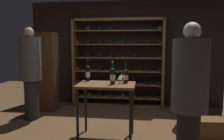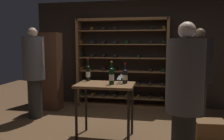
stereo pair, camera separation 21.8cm
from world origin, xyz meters
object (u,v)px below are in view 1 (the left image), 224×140
(wine_rack, at_px, (117,64))
(person_guest_blue_shirt, at_px, (195,71))
(tasting_table, at_px, (106,91))
(wine_glass_stemmed_left, at_px, (121,76))
(display_cabinet, at_px, (47,72))
(wine_bottle_gold_foil, at_px, (112,76))
(person_guest_khaki, at_px, (30,69))
(person_bystander_dark_jacket, at_px, (190,93))
(wine_crate, at_px, (209,128))
(wine_bottle_green_slim, at_px, (88,73))
(wine_bottle_amber_reserve, at_px, (126,76))
(wine_glass_stemmed_center, at_px, (120,78))

(wine_rack, xyz_separation_m, person_guest_blue_shirt, (1.68, -0.89, -0.05))
(tasting_table, distance_m, wine_glass_stemmed_left, 0.39)
(wine_rack, height_order, display_cabinet, wine_rack)
(wine_bottle_gold_foil, height_order, wine_glass_stemmed_left, wine_bottle_gold_foil)
(wine_rack, xyz_separation_m, person_guest_khaki, (-1.66, -1.25, -0.02))
(person_bystander_dark_jacket, distance_m, person_guest_khaki, 3.33)
(wine_crate, bearing_deg, display_cabinet, 160.47)
(wine_rack, distance_m, wine_bottle_gold_foil, 2.07)
(tasting_table, distance_m, person_guest_blue_shirt, 2.00)
(person_guest_blue_shirt, bearing_deg, wine_bottle_green_slim, -16.90)
(person_guest_blue_shirt, distance_m, display_cabinet, 3.29)
(wine_glass_stemmed_left, bearing_deg, wine_bottle_gold_foil, -116.51)
(display_cabinet, height_order, wine_bottle_green_slim, display_cabinet)
(tasting_table, bearing_deg, wine_bottle_amber_reserve, 19.52)
(person_guest_blue_shirt, height_order, wine_bottle_amber_reserve, person_guest_blue_shirt)
(person_bystander_dark_jacket, bearing_deg, wine_glass_stemmed_center, -31.74)
(wine_bottle_green_slim, bearing_deg, wine_bottle_gold_foil, -30.38)
(wine_bottle_amber_reserve, relative_size, wine_bottle_gold_foil, 0.90)
(tasting_table, xyz_separation_m, wine_bottle_green_slim, (-0.37, 0.24, 0.27))
(wine_bottle_green_slim, xyz_separation_m, wine_glass_stemmed_center, (0.59, -0.20, -0.04))
(display_cabinet, relative_size, wine_bottle_green_slim, 4.64)
(wine_crate, bearing_deg, person_guest_khaki, 171.28)
(wine_bottle_green_slim, height_order, wine_bottle_gold_foil, wine_bottle_green_slim)
(person_bystander_dark_jacket, relative_size, wine_glass_stemmed_left, 12.91)
(person_guest_blue_shirt, xyz_separation_m, display_cabinet, (-3.27, 0.30, -0.11))
(wine_bottle_amber_reserve, xyz_separation_m, wine_bottle_gold_foil, (-0.20, -0.15, 0.02))
(display_cabinet, distance_m, wine_glass_stemmed_center, 2.33)
(person_guest_blue_shirt, xyz_separation_m, wine_glass_stemmed_left, (-1.40, -0.93, -0.00))
(wine_bottle_green_slim, height_order, wine_glass_stemmed_left, wine_bottle_green_slim)
(person_guest_khaki, bearing_deg, wine_crate, 75.23)
(wine_glass_stemmed_left, bearing_deg, tasting_table, -137.64)
(wine_rack, distance_m, person_guest_blue_shirt, 1.90)
(display_cabinet, relative_size, wine_glass_stemmed_center, 12.83)
(tasting_table, relative_size, wine_glass_stemmed_left, 6.62)
(tasting_table, relative_size, person_guest_blue_shirt, 0.50)
(wine_glass_stemmed_left, bearing_deg, wine_bottle_green_slim, 176.83)
(tasting_table, bearing_deg, wine_crate, 8.46)
(person_guest_khaki, distance_m, display_cabinet, 0.68)
(wine_glass_stemmed_left, bearing_deg, wine_rack, 98.85)
(tasting_table, height_order, person_bystander_dark_jacket, person_bystander_dark_jacket)
(tasting_table, height_order, wine_crate, tasting_table)
(person_bystander_dark_jacket, xyz_separation_m, wine_glass_stemmed_left, (-0.92, 1.12, 0.02))
(person_bystander_dark_jacket, distance_m, display_cabinet, 3.65)
(wine_bottle_amber_reserve, bearing_deg, wine_glass_stemmed_left, 128.85)
(wine_rack, relative_size, person_guest_blue_shirt, 1.21)
(wine_crate, bearing_deg, wine_bottle_green_slim, -179.70)
(person_guest_blue_shirt, height_order, person_bystander_dark_jacket, person_guest_blue_shirt)
(person_guest_blue_shirt, relative_size, display_cabinet, 1.03)
(wine_rack, distance_m, wine_glass_stemmed_center, 2.00)
(person_guest_blue_shirt, height_order, wine_glass_stemmed_center, person_guest_blue_shirt)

